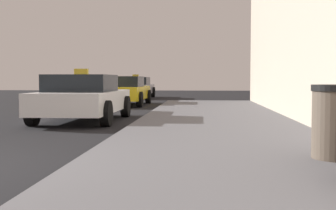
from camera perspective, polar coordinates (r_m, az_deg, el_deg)
name	(u,v)px	position (r m, az deg, el deg)	size (l,w,h in m)	color
sidewalk	(237,172)	(5.35, 8.72, -8.35)	(4.00, 32.00, 0.15)	#5B5B60
car_white	(83,98)	(12.51, -10.69, 0.94)	(2.06, 4.36, 1.43)	white
car_yellow	(124,91)	(19.91, -5.62, 1.84)	(2.02, 4.56, 1.27)	yellow
car_silver	(136,87)	(27.38, -4.07, 2.24)	(1.97, 4.51, 1.43)	#B7B7BF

